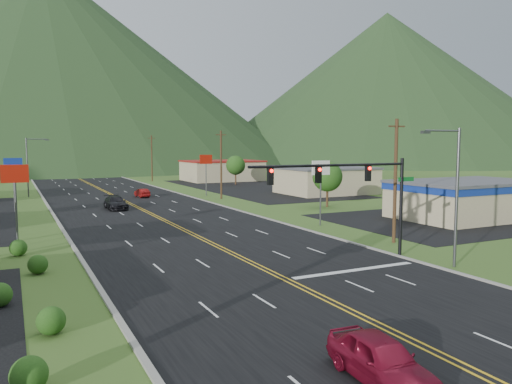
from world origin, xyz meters
name	(u,v)px	position (x,y,z in m)	size (l,w,h in m)	color
ground	(445,358)	(0.00, 0.00, 0.00)	(500.00, 500.00, 0.00)	#334F1C
road	(445,358)	(0.00, 0.00, 0.00)	(20.00, 460.00, 0.04)	black
traffic_signal	(356,184)	(6.48, 14.00, 5.33)	(13.10, 0.43, 7.00)	black
streetlight_east	(454,188)	(11.18, 10.00, 5.18)	(3.28, 0.25, 9.00)	#59595E
streetlight_west	(29,163)	(-11.68, 70.00, 5.18)	(3.28, 0.25, 9.00)	#59595E
building_east_near	(468,197)	(30.00, 25.00, 2.27)	(15.40, 10.40, 4.10)	#C1B186
building_east_mid	(326,180)	(32.00, 55.00, 2.16)	(14.40, 11.40, 4.30)	#C1B186
building_east_far	(222,170)	(28.00, 90.00, 2.26)	(16.40, 12.40, 4.50)	#C1B186
pole_sign_west_a	(15,182)	(-14.00, 30.00, 5.05)	(2.00, 0.18, 6.40)	#59595E
pole_sign_west_b	(13,170)	(-14.00, 52.00, 5.05)	(2.00, 0.18, 6.40)	#59595E
pole_sign_east_a	(321,174)	(13.00, 28.00, 5.05)	(2.00, 0.18, 6.40)	#59595E
pole_sign_east_b	(206,163)	(13.00, 60.00, 5.05)	(2.00, 0.18, 6.40)	#59595E
tree_east_a	(327,177)	(22.00, 40.00, 3.89)	(3.84, 3.84, 5.82)	#382314
tree_east_b	(236,165)	(26.00, 78.00, 3.89)	(3.84, 3.84, 5.82)	#382314
utility_pole_a	(395,180)	(13.50, 18.00, 5.13)	(1.60, 0.28, 10.00)	#382314
utility_pole_b	(221,164)	(13.50, 55.00, 5.13)	(1.60, 0.28, 10.00)	#382314
utility_pole_c	(152,158)	(13.50, 95.00, 5.13)	(1.60, 0.28, 10.00)	#382314
utility_pole_d	(117,155)	(13.50, 135.00, 5.13)	(1.60, 0.28, 10.00)	#382314
mountain_n	(43,63)	(0.00, 220.00, 42.50)	(220.00, 220.00, 85.00)	#1A3A1B
mountain_ne	(386,88)	(147.84, 176.19, 35.00)	(180.00, 180.00, 70.00)	#1A3A1B
car_red_near	(381,360)	(-3.47, -0.46, 0.79)	(1.86, 4.61, 1.57)	maroon
car_dark_mid	(116,203)	(-2.82, 49.41, 0.79)	(2.21, 5.45, 1.58)	black
car_red_far	(142,193)	(3.48, 62.23, 0.64)	(1.35, 3.88, 1.28)	maroon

